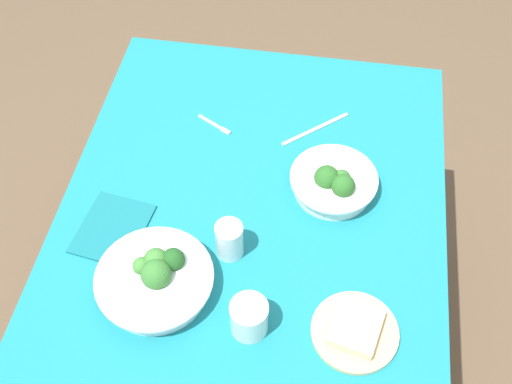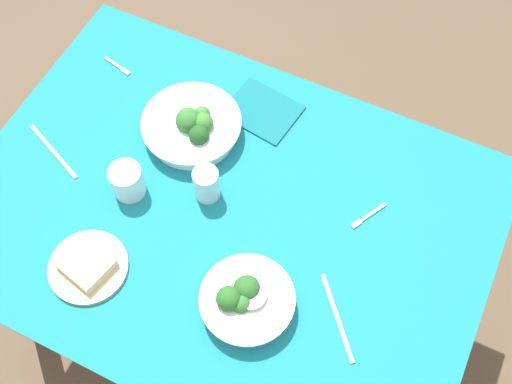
% 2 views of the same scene
% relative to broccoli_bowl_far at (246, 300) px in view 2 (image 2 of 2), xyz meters
% --- Properties ---
extents(ground_plane, '(6.00, 6.00, 0.00)m').
position_rel_broccoli_bowl_far_xyz_m(ground_plane, '(0.15, -0.19, -0.76)').
color(ground_plane, brown).
extents(dining_table, '(1.30, 0.94, 0.73)m').
position_rel_broccoli_bowl_far_xyz_m(dining_table, '(0.15, -0.19, -0.15)').
color(dining_table, '#197A84').
rests_on(dining_table, ground_plane).
extents(broccoli_bowl_far, '(0.22, 0.22, 0.09)m').
position_rel_broccoli_bowl_far_xyz_m(broccoli_bowl_far, '(0.00, 0.00, 0.00)').
color(broccoli_bowl_far, white).
rests_on(broccoli_bowl_far, dining_table).
extents(broccoli_bowl_near, '(0.26, 0.26, 0.10)m').
position_rel_broccoli_bowl_far_xyz_m(broccoli_bowl_near, '(0.33, -0.36, 0.00)').
color(broccoli_bowl_near, white).
rests_on(broccoli_bowl_near, dining_table).
extents(bread_side_plate, '(0.19, 0.19, 0.04)m').
position_rel_broccoli_bowl_far_xyz_m(bread_side_plate, '(0.37, 0.08, -0.02)').
color(bread_side_plate, '#D6B27A').
rests_on(bread_side_plate, dining_table).
extents(water_glass_center, '(0.06, 0.06, 0.10)m').
position_rel_broccoli_bowl_far_xyz_m(water_glass_center, '(0.22, -0.22, 0.02)').
color(water_glass_center, silver).
rests_on(water_glass_center, dining_table).
extents(water_glass_side, '(0.08, 0.08, 0.09)m').
position_rel_broccoli_bowl_far_xyz_m(water_glass_side, '(0.40, -0.14, 0.01)').
color(water_glass_side, silver).
rests_on(water_glass_side, dining_table).
extents(fork_by_far_bowl, '(0.10, 0.03, 0.00)m').
position_rel_broccoli_bowl_far_xyz_m(fork_by_far_bowl, '(0.63, -0.47, -0.03)').
color(fork_by_far_bowl, '#B7B7BC').
rests_on(fork_by_far_bowl, dining_table).
extents(fork_by_near_bowl, '(0.06, 0.10, 0.00)m').
position_rel_broccoli_bowl_far_xyz_m(fork_by_near_bowl, '(-0.17, -0.33, -0.03)').
color(fork_by_near_bowl, '#B7B7BC').
rests_on(fork_by_near_bowl, dining_table).
extents(table_knife_left, '(0.15, 0.17, 0.00)m').
position_rel_broccoli_bowl_far_xyz_m(table_knife_left, '(-0.20, -0.06, -0.03)').
color(table_knife_left, '#B7B7BC').
rests_on(table_knife_left, dining_table).
extents(table_knife_right, '(0.20, 0.09, 0.00)m').
position_rel_broccoli_bowl_far_xyz_m(table_knife_right, '(0.64, -0.16, -0.03)').
color(table_knife_right, '#B7B7BC').
rests_on(table_knife_right, dining_table).
extents(napkin_folded_upper, '(0.20, 0.18, 0.01)m').
position_rel_broccoli_bowl_far_xyz_m(napkin_folded_upper, '(0.20, -0.51, -0.03)').
color(napkin_folded_upper, '#156870').
rests_on(napkin_folded_upper, dining_table).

